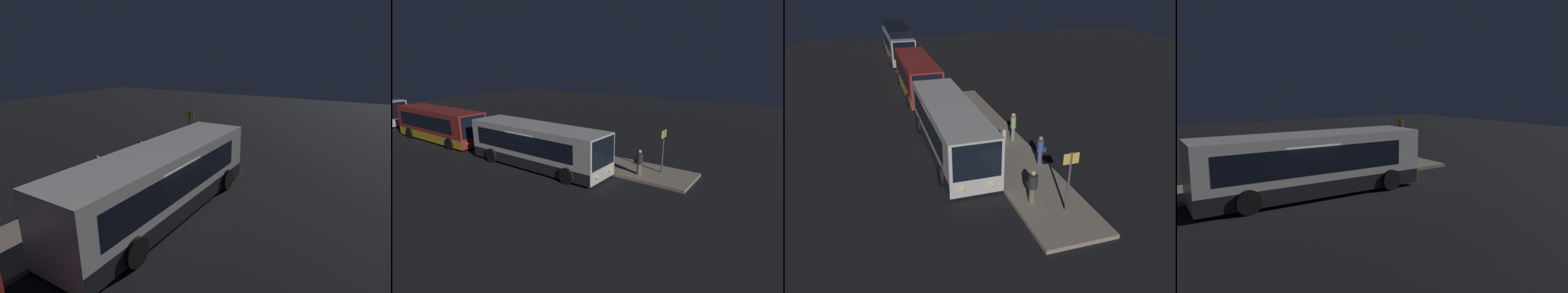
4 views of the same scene
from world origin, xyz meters
The scene contains 8 objects.
ground centered at (0.00, 0.00, 0.00)m, with size 80.00×80.00×0.00m, color black.
platform centered at (0.00, 3.17, 0.09)m, with size 20.00×3.14×0.19m.
bus_lead centered at (0.35, 0.28, 1.41)m, with size 10.59×2.86×2.84m.
passenger_boarding centered at (6.87, 2.40, 1.02)m, with size 0.60×0.44×1.58m.
passenger_waiting centered at (0.39, 4.08, 1.13)m, with size 0.44×0.44×1.71m.
passenger_with_bags centered at (3.71, 4.27, 1.05)m, with size 0.51×0.60×1.60m.
suitcase centered at (0.18, 3.52, 0.54)m, with size 0.46×0.23×0.95m.
sign_post centered at (7.88, 3.52, 1.92)m, with size 0.10×0.70×2.76m.
Camera 1 is at (-8.96, -6.74, 6.38)m, focal length 28.00 mm.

